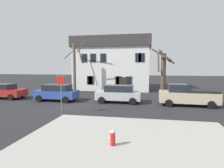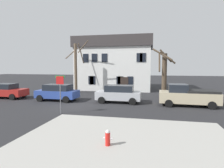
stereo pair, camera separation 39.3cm
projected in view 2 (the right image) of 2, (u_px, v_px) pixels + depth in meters
The scene contains 12 objects.
ground_plane at pixel (73, 106), 16.84m from camera, with size 120.00×120.00×0.00m, color #262628.
sidewalk_slab at pixel (124, 147), 8.19m from camera, with size 10.32×8.77×0.12m, color #A8A59E.
building_main at pixel (115, 63), 29.51m from camera, with size 11.72×7.36×7.97m.
tree_bare_near at pixel (76, 66), 24.75m from camera, with size 3.10×2.63×7.01m.
tree_bare_mid at pixel (164, 72), 21.47m from camera, with size 2.61×2.12×5.62m.
car_red_sedan at pixel (6, 91), 21.05m from camera, with size 4.79×2.11×1.65m.
car_blue_wagon at pixel (57, 92), 19.50m from camera, with size 4.38×2.20×1.72m.
car_silver_wagon at pixel (119, 94), 18.44m from camera, with size 4.40×2.06×1.74m.
pickup_truck_beige at pixel (188, 96), 16.86m from camera, with size 5.17×2.36×1.98m.
fire_hydrant at pixel (108, 137), 8.16m from camera, with size 0.42×0.22×0.71m.
street_sign_pole at pixel (60, 87), 13.94m from camera, with size 0.76×0.07×2.91m.
bicycle_leaning at pixel (61, 91), 24.79m from camera, with size 1.75×0.20×1.03m.
Camera 2 is at (6.89, -15.49, 3.60)m, focal length 29.76 mm.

